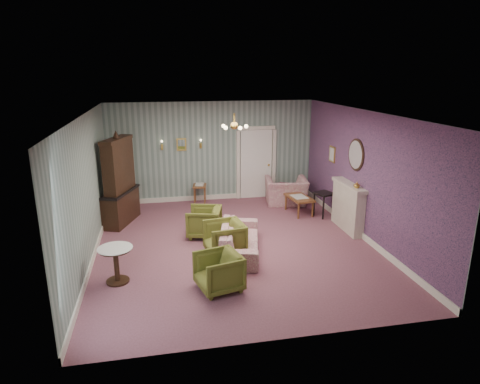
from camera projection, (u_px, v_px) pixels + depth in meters
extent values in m
plane|color=#824C5C|center=(235.00, 245.00, 9.36)|extent=(7.00, 7.00, 0.00)
plane|color=white|center=(234.00, 113.00, 8.54)|extent=(7.00, 7.00, 0.00)
plane|color=slate|center=(213.00, 152.00, 12.25)|extent=(6.00, 0.00, 6.00)
plane|color=slate|center=(282.00, 247.00, 5.66)|extent=(6.00, 0.00, 6.00)
plane|color=slate|center=(87.00, 190.00, 8.39)|extent=(0.00, 7.00, 7.00)
plane|color=slate|center=(364.00, 175.00, 9.51)|extent=(0.00, 7.00, 7.00)
plane|color=#A65384|center=(364.00, 175.00, 9.51)|extent=(0.00, 7.00, 7.00)
imported|color=brown|center=(219.00, 270.00, 7.36)|extent=(0.84, 0.87, 0.75)
imported|color=brown|center=(224.00, 237.00, 8.77)|extent=(0.82, 0.86, 0.79)
imported|color=brown|center=(204.00, 220.00, 9.75)|extent=(0.87, 0.90, 0.77)
imported|color=#933B5A|center=(240.00, 235.00, 8.88)|extent=(1.02, 2.08, 0.78)
imported|color=#933B5A|center=(286.00, 187.00, 12.08)|extent=(1.26, 0.93, 1.01)
imported|color=gold|center=(357.00, 185.00, 9.54)|extent=(0.15, 0.15, 0.15)
cube|color=maroon|center=(286.00, 189.00, 11.93)|extent=(0.41, 0.28, 0.39)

